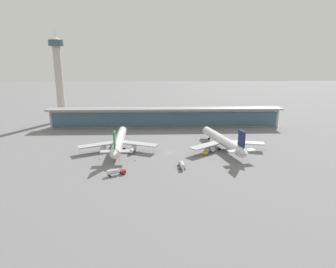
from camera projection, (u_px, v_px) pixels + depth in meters
The scene contains 13 objects.
ground_plane at pixel (169, 153), 164.15m from camera, with size 1200.00×1200.00×0.00m, color slate.
airliner_left_stand at pixel (119, 141), 169.47m from camera, with size 46.97×61.07×16.27m.
airliner_centre_stand at pixel (223, 141), 170.10m from camera, with size 45.98×60.64×16.27m.
service_truck_near_nose_grey at pixel (182, 164), 141.02m from camera, with size 2.69×8.67×2.95m.
service_truck_under_wing_yellow at pixel (207, 150), 163.24m from camera, with size 5.19×7.58×3.10m.
service_truck_mid_apron_red at pixel (115, 172), 131.66m from camera, with size 8.76×5.61×2.95m.
service_truck_by_tail_grey at pixel (240, 154), 159.84m from camera, with size 2.71×3.30×2.05m.
service_truck_on_taxiway_blue at pixel (132, 150), 164.01m from camera, with size 3.26×8.78×2.95m.
terminal_building at pixel (166, 117), 228.27m from camera, with size 183.60×12.80×15.20m.
control_tower at pixel (59, 73), 243.08m from camera, with size 12.00×12.00×75.47m.
safety_cone_alpha at pixel (119, 159), 152.10m from camera, with size 0.62×0.62×0.70m.
safety_cone_bravo at pixel (99, 159), 153.24m from camera, with size 0.62×0.62×0.70m.
safety_cone_charlie at pixel (135, 160), 150.99m from camera, with size 0.62×0.62×0.70m.
Camera 1 is at (-6.15, -156.28, 51.01)m, focal length 30.64 mm.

